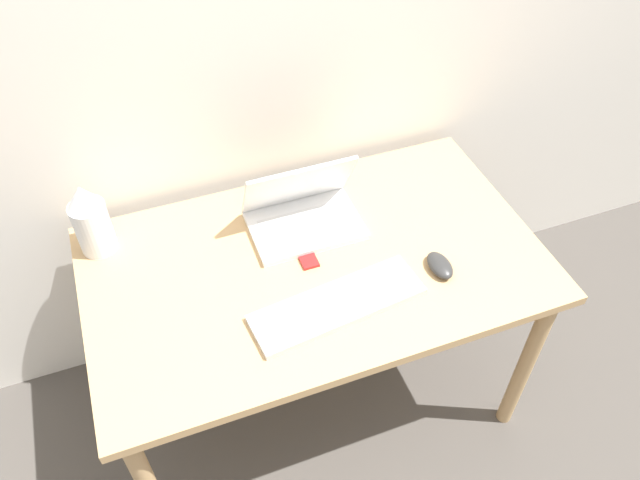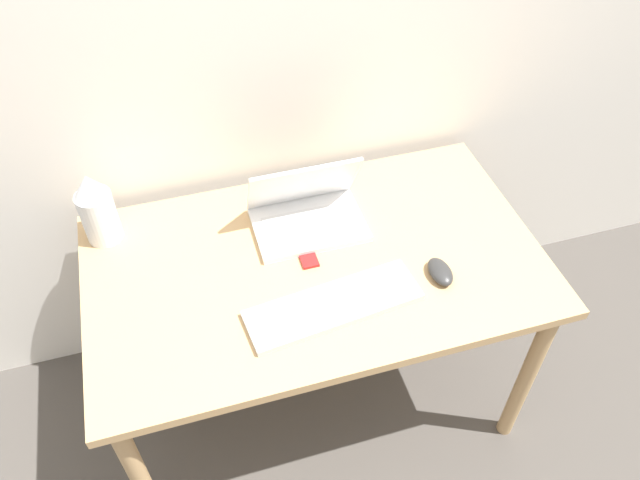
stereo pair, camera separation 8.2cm
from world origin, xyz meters
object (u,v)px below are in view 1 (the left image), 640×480
at_px(mouse, 440,265).
at_px(mp3_player, 309,261).
at_px(laptop, 303,211).
at_px(keyboard, 337,304).
at_px(vase, 90,219).

relative_size(mouse, mp3_player, 2.04).
bearing_deg(mouse, laptop, 133.67).
distance_m(laptop, mouse, 0.43).
bearing_deg(keyboard, vase, 141.82).
relative_size(keyboard, mp3_player, 9.52).
distance_m(keyboard, vase, 0.73).
relative_size(laptop, mouse, 3.13).
height_order(mouse, vase, vase).
xyz_separation_m(mouse, mp3_player, (-0.33, 0.15, -0.01)).
height_order(laptop, mouse, laptop).
bearing_deg(mp3_player, laptop, 76.91).
bearing_deg(mouse, mp3_player, 155.46).
relative_size(laptop, mp3_player, 6.39).
bearing_deg(laptop, mouse, -46.33).
distance_m(mouse, vase, 0.98).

